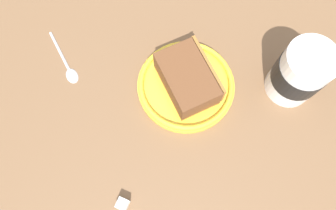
# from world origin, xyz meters

# --- Properties ---
(ground_plane) EXTENTS (1.40, 1.40, 0.02)m
(ground_plane) POSITION_xyz_m (0.00, 0.00, -0.01)
(ground_plane) COLOR brown
(small_plate) EXTENTS (0.17, 0.17, 0.02)m
(small_plate) POSITION_xyz_m (-0.04, -0.02, 0.01)
(small_plate) COLOR yellow
(small_plate) RESTS_ON ground_plane
(cake_slice) EXTENTS (0.13, 0.13, 0.05)m
(cake_slice) POSITION_xyz_m (-0.04, -0.02, 0.04)
(cake_slice) COLOR #9E662D
(cake_slice) RESTS_ON small_plate
(tea_mug) EXTENTS (0.11, 0.08, 0.11)m
(tea_mug) POSITION_xyz_m (-0.12, 0.14, 0.06)
(tea_mug) COLOR white
(tea_mug) RESTS_ON ground_plane
(teaspoon) EXTENTS (0.08, 0.10, 0.01)m
(teaspoon) POSITION_xyz_m (0.02, -0.22, 0.00)
(teaspoon) COLOR silver
(teaspoon) RESTS_ON ground_plane
(sugar_cube) EXTENTS (0.02, 0.02, 0.02)m
(sugar_cube) POSITION_xyz_m (0.18, -0.03, 0.01)
(sugar_cube) COLOR white
(sugar_cube) RESTS_ON ground_plane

